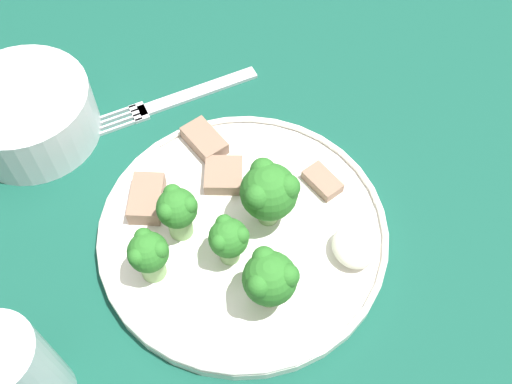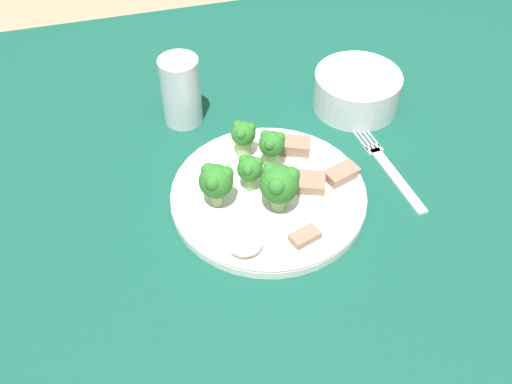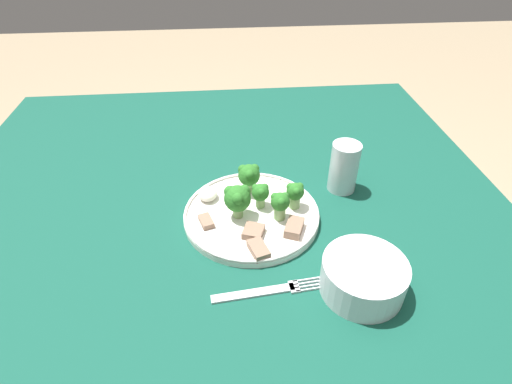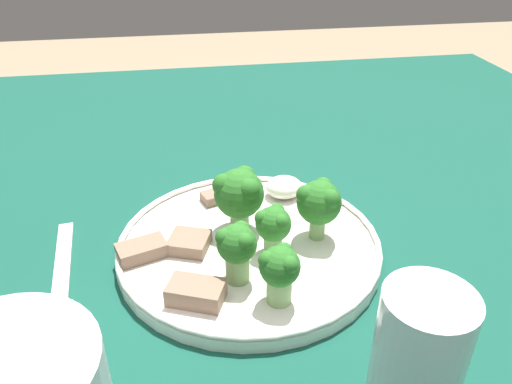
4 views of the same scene
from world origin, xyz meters
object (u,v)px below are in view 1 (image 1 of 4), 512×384
(dinner_plate, at_px, (243,232))
(fork, at_px, (177,99))
(cream_bowl, at_px, (28,115))
(drinking_glass, at_px, (20,377))

(dinner_plate, bearing_deg, fork, 3.98)
(fork, bearing_deg, dinner_plate, -176.02)
(cream_bowl, xyz_separation_m, drinking_glass, (-0.27, 0.04, 0.02))
(dinner_plate, xyz_separation_m, cream_bowl, (0.19, 0.16, 0.02))
(dinner_plate, distance_m, fork, 0.18)
(dinner_plate, relative_size, fork, 1.40)
(cream_bowl, relative_size, drinking_glass, 1.24)
(dinner_plate, distance_m, drinking_glass, 0.22)
(fork, height_order, cream_bowl, cream_bowl)
(fork, distance_m, cream_bowl, 0.15)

